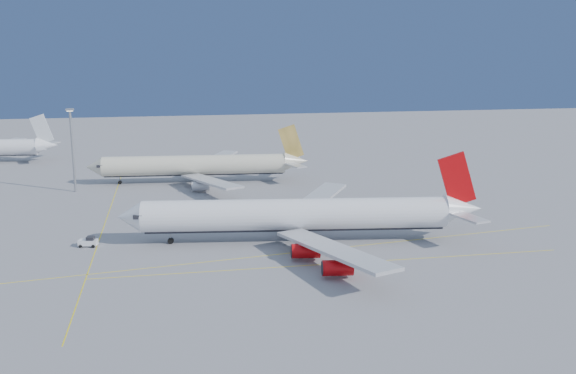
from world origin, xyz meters
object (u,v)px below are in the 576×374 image
(airliner_etihad, at_px, (200,165))
(light_mast, at_px, (72,143))
(pushback_tug, at_px, (89,242))
(airliner_virgin, at_px, (303,215))

(airliner_etihad, height_order, light_mast, light_mast)
(pushback_tug, bearing_deg, light_mast, 110.76)
(airliner_virgin, distance_m, light_mast, 78.15)
(airliner_virgin, height_order, pushback_tug, airliner_virgin)
(airliner_virgin, bearing_deg, airliner_etihad, 113.24)
(airliner_etihad, distance_m, pushback_tug, 63.68)
(light_mast, bearing_deg, airliner_etihad, 9.63)
(light_mast, bearing_deg, airliner_virgin, -47.03)
(airliner_virgin, height_order, airliner_etihad, airliner_virgin)
(airliner_virgin, xyz_separation_m, light_mast, (-52.99, 56.88, 7.99))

